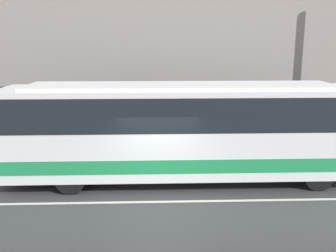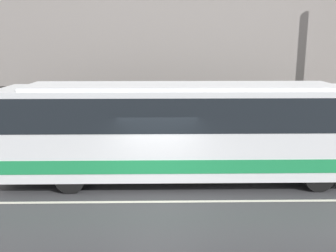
% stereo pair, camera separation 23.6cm
% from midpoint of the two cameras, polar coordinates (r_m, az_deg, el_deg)
% --- Properties ---
extents(ground_plane, '(60.00, 60.00, 0.00)m').
position_cam_midpoint_polar(ground_plane, '(11.61, -1.98, -11.48)').
color(ground_plane, '#38383A').
extents(sidewalk, '(60.00, 2.44, 0.17)m').
position_cam_midpoint_polar(sidewalk, '(16.49, -2.03, -3.77)').
color(sidewalk, gray).
rests_on(sidewalk, ground_plane).
extents(building_facade, '(60.00, 0.35, 13.05)m').
position_cam_midpoint_polar(building_facade, '(17.25, -2.21, 17.86)').
color(building_facade, gray).
rests_on(building_facade, ground_plane).
extents(lane_stripe, '(54.00, 0.14, 0.01)m').
position_cam_midpoint_polar(lane_stripe, '(11.61, -1.98, -11.47)').
color(lane_stripe, beige).
rests_on(lane_stripe, ground_plane).
extents(transit_bus, '(12.05, 2.50, 3.38)m').
position_cam_midpoint_polar(transit_bus, '(12.79, 1.55, -0.18)').
color(transit_bus, white).
rests_on(transit_bus, ground_plane).
extents(pedestrian_waiting, '(0.36, 0.36, 1.73)m').
position_cam_midpoint_polar(pedestrian_waiting, '(16.33, -14.01, -1.06)').
color(pedestrian_waiting, maroon).
rests_on(pedestrian_waiting, sidewalk).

